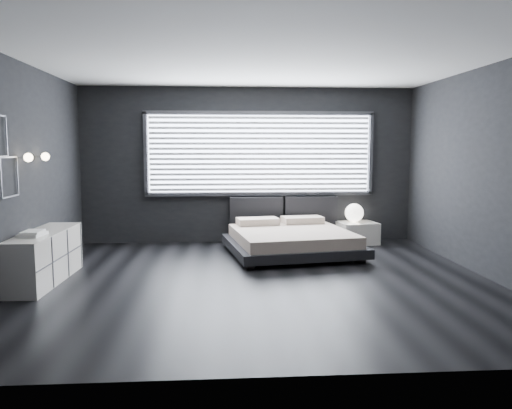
{
  "coord_description": "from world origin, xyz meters",
  "views": [
    {
      "loc": [
        -0.5,
        -6.32,
        1.72
      ],
      "look_at": [
        0.0,
        0.85,
        0.9
      ],
      "focal_mm": 35.0,
      "sensor_mm": 36.0,
      "label": 1
    }
  ],
  "objects": [
    {
      "name": "book_stack",
      "position": [
        -2.8,
        -0.17,
        0.68
      ],
      "size": [
        0.29,
        0.35,
        0.07
      ],
      "color": "white",
      "rests_on": "dresser"
    },
    {
      "name": "headboard",
      "position": [
        0.63,
        2.64,
        0.57
      ],
      "size": [
        1.96,
        0.16,
        0.52
      ],
      "color": "black",
      "rests_on": "ground"
    },
    {
      "name": "nightstand",
      "position": [
        1.94,
        2.41,
        0.19
      ],
      "size": [
        0.74,
        0.65,
        0.39
      ],
      "primitive_type": "cube",
      "rotation": [
        0.0,
        0.0,
        0.16
      ],
      "color": "silver",
      "rests_on": "ground"
    },
    {
      "name": "window",
      "position": [
        0.2,
        2.7,
        1.61
      ],
      "size": [
        4.14,
        0.09,
        1.52
      ],
      "color": "white",
      "rests_on": "ground"
    },
    {
      "name": "sconce_near",
      "position": [
        -2.88,
        0.05,
        1.6
      ],
      "size": [
        0.18,
        0.11,
        0.11
      ],
      "color": "silver",
      "rests_on": "ground"
    },
    {
      "name": "orb_lamp",
      "position": [
        1.89,
        2.45,
        0.55
      ],
      "size": [
        0.33,
        0.33,
        0.33
      ],
      "primitive_type": "sphere",
      "color": "white",
      "rests_on": "nightstand"
    },
    {
      "name": "wall_art_lower",
      "position": [
        -2.98,
        -0.3,
        1.38
      ],
      "size": [
        0.01,
        0.48,
        0.48
      ],
      "color": "#47474C",
      "rests_on": "ground"
    },
    {
      "name": "sconce_far",
      "position": [
        -2.88,
        0.65,
        1.6
      ],
      "size": [
        0.18,
        0.11,
        0.11
      ],
      "color": "silver",
      "rests_on": "ground"
    },
    {
      "name": "room",
      "position": [
        0.0,
        0.0,
        1.4
      ],
      "size": [
        6.04,
        6.0,
        2.8
      ],
      "color": "black",
      "rests_on": "ground"
    },
    {
      "name": "bed",
      "position": [
        0.62,
        1.59,
        0.24
      ],
      "size": [
        2.25,
        2.18,
        0.51
      ],
      "color": "black",
      "rests_on": "ground"
    },
    {
      "name": "dresser",
      "position": [
        -2.78,
        0.13,
        0.33
      ],
      "size": [
        0.53,
        1.65,
        0.65
      ],
      "color": "silver",
      "rests_on": "ground"
    }
  ]
}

